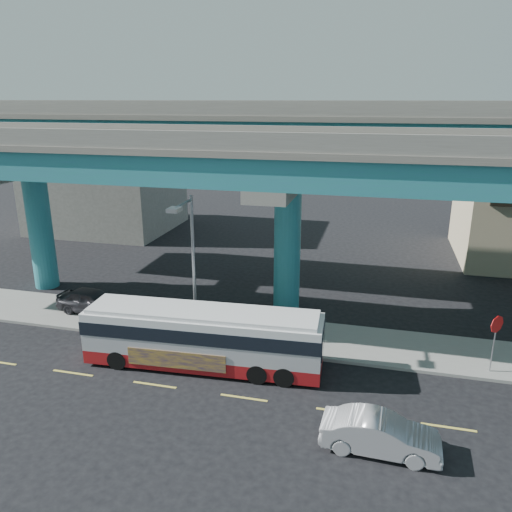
% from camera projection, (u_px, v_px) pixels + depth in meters
% --- Properties ---
extents(ground, '(120.00, 120.00, 0.00)m').
position_uv_depth(ground, '(246.00, 394.00, 20.89)').
color(ground, black).
rests_on(ground, ground).
extents(sidewalk, '(70.00, 4.00, 0.15)m').
position_uv_depth(sidewalk, '(273.00, 335.00, 25.95)').
color(sidewalk, gray).
rests_on(sidewalk, ground).
extents(lane_markings, '(58.00, 0.12, 0.01)m').
position_uv_depth(lane_markings, '(244.00, 398.00, 20.61)').
color(lane_markings, '#D8C64C').
rests_on(lane_markings, ground).
extents(viaduct, '(52.00, 12.40, 11.70)m').
position_uv_depth(viaduct, '(290.00, 151.00, 26.55)').
color(viaduct, '#22817A').
rests_on(viaduct, ground).
extents(building_concrete, '(12.00, 10.00, 9.00)m').
position_uv_depth(building_concrete, '(106.00, 181.00, 46.36)').
color(building_concrete, gray).
rests_on(building_concrete, ground).
extents(transit_bus, '(11.01, 2.95, 2.79)m').
position_uv_depth(transit_bus, '(203.00, 336.00, 22.66)').
color(transit_bus, maroon).
rests_on(transit_bus, ground).
extents(sedan, '(1.76, 4.23, 1.36)m').
position_uv_depth(sedan, '(380.00, 434.00, 17.33)').
color(sedan, '#A1A0A5').
rests_on(sedan, ground).
extents(parked_car, '(2.24, 4.34, 1.40)m').
position_uv_depth(parked_car, '(92.00, 301.00, 28.31)').
color(parked_car, '#2C2C31').
rests_on(parked_car, sidewalk).
extents(street_lamp, '(0.50, 2.42, 7.35)m').
position_uv_depth(street_lamp, '(189.00, 251.00, 23.44)').
color(street_lamp, gray).
rests_on(street_lamp, sidewalk).
extents(stop_sign, '(0.62, 0.58, 2.72)m').
position_uv_depth(stop_sign, '(496.00, 331.00, 21.74)').
color(stop_sign, gray).
rests_on(stop_sign, sidewalk).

